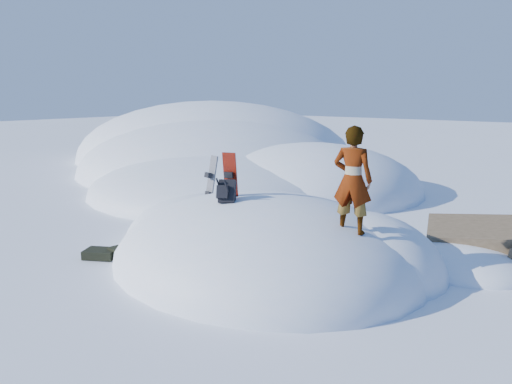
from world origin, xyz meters
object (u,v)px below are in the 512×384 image
Objects in this scene: snowboard_red at (231,188)px; backpack at (226,192)px; snowboard_dark at (210,187)px; person at (353,180)px.

snowboard_red is 2.78× the size of backpack.
snowboard_dark is 2.70× the size of backpack.
snowboard_dark is 1.91m from backpack.
snowboard_dark reaches higher than backpack.
snowboard_red is 0.80× the size of person.
backpack is at bearing -20.04° from snowboard_dark.
person is (2.72, 0.22, 0.44)m from snowboard_red.
person reaches higher than backpack.
snowboard_red is 0.39m from backpack.
snowboard_red is 2.77m from person.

